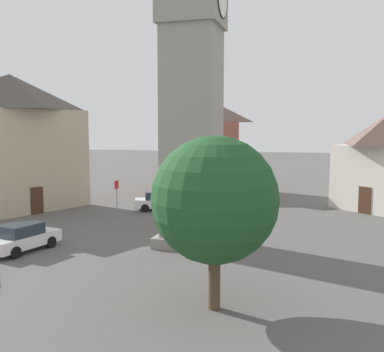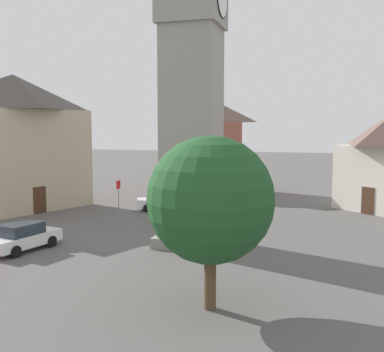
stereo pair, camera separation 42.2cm
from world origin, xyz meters
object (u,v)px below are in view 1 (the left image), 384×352
at_px(car_red_corner, 211,211).
at_px(car_white_side, 22,237).
at_px(car_blue_kerb, 160,201).
at_px(pedestrian, 221,198).
at_px(clock_tower, 192,13).
at_px(building_shop_left, 12,142).
at_px(tree, 215,200).
at_px(road_sign, 117,193).
at_px(building_corner_back, 205,144).

relative_size(car_red_corner, car_white_side, 1.01).
height_order(car_blue_kerb, car_white_side, same).
relative_size(car_white_side, pedestrian, 2.60).
bearing_deg(car_white_side, clock_tower, 115.77).
xyz_separation_m(car_red_corner, building_shop_left, (-0.38, -16.59, 4.78)).
distance_m(car_red_corner, car_white_side, 13.10).
bearing_deg(car_white_side, tree, 67.43).
xyz_separation_m(car_red_corner, car_white_side, (10.34, -8.05, 0.00)).
bearing_deg(car_red_corner, car_white_side, -37.90).
distance_m(clock_tower, car_blue_kerb, 16.46).
height_order(car_red_corner, road_sign, road_sign).
height_order(car_white_side, building_shop_left, building_shop_left).
xyz_separation_m(car_white_side, tree, (4.90, 11.79, 3.31)).
bearing_deg(tree, building_corner_back, -165.16).
bearing_deg(clock_tower, building_corner_back, -167.80).
height_order(pedestrian, road_sign, road_sign).
relative_size(car_white_side, building_shop_left, 0.35).
xyz_separation_m(car_white_side, building_shop_left, (-10.72, -8.54, 4.78)).
distance_m(car_white_side, pedestrian, 17.00).
height_order(building_shop_left, building_corner_back, building_shop_left).
bearing_deg(building_shop_left, car_white_side, 38.55).
relative_size(tree, building_shop_left, 0.50).
distance_m(clock_tower, tree, 13.02).
distance_m(clock_tower, building_shop_left, 19.64).
xyz_separation_m(pedestrian, road_sign, (5.55, -6.64, 0.89)).
height_order(car_red_corner, pedestrian, pedestrian).
xyz_separation_m(car_blue_kerb, tree, (18.64, 8.85, 3.31)).
height_order(pedestrian, tree, tree).
bearing_deg(building_shop_left, car_blue_kerb, 104.71).
distance_m(pedestrian, road_sign, 8.70).
bearing_deg(clock_tower, car_blue_kerb, -150.60).
bearing_deg(road_sign, car_blue_kerb, 155.87).
distance_m(car_white_side, road_sign, 9.73).
distance_m(building_corner_back, road_sign, 15.99).
distance_m(car_red_corner, building_corner_back, 15.85).
bearing_deg(building_corner_back, road_sign, -10.16).
xyz_separation_m(clock_tower, building_shop_left, (-6.67, -16.94, -7.36)).
bearing_deg(car_white_side, building_corner_back, 171.24).
relative_size(car_blue_kerb, road_sign, 1.59).
bearing_deg(road_sign, building_corner_back, 169.84).
relative_size(pedestrian, road_sign, 0.60).
xyz_separation_m(tree, building_shop_left, (-15.62, -20.34, 1.47)).
height_order(clock_tower, pedestrian, clock_tower).
bearing_deg(tree, car_red_corner, -166.20).
height_order(clock_tower, tree, clock_tower).
relative_size(car_blue_kerb, car_red_corner, 1.01).
height_order(car_white_side, road_sign, road_sign).
relative_size(car_blue_kerb, building_corner_back, 0.46).
xyz_separation_m(clock_tower, road_sign, (-5.54, -7.31, -11.00)).
bearing_deg(tree, pedestrian, -168.53).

